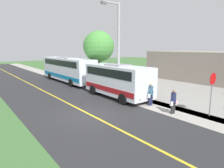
{
  "coord_description": "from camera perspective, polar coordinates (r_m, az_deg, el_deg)",
  "views": [
    {
      "loc": [
        6.55,
        11.08,
        4.45
      ],
      "look_at": [
        -3.5,
        -2.05,
        1.4
      ],
      "focal_mm": 31.69,
      "sensor_mm": 36.0,
      "label": 1
    }
  ],
  "objects": [
    {
      "name": "road_centre_line",
      "position": [
        13.62,
        -6.54,
        -8.66
      ],
      "size": [
        0.16,
        100.0,
        0.0
      ],
      "primitive_type": "cube",
      "color": "gold",
      "rests_on": "ground"
    },
    {
      "name": "road_surface",
      "position": [
        13.62,
        -6.54,
        -8.68
      ],
      "size": [
        8.0,
        100.0,
        0.01
      ],
      "primitive_type": "cube",
      "color": "#28282B",
      "rests_on": "ground"
    },
    {
      "name": "shuttle_bus_front",
      "position": [
        17.82,
        1.62,
        1.39
      ],
      "size": [
        2.73,
        7.19,
        2.99
      ],
      "color": "silver",
      "rests_on": "ground"
    },
    {
      "name": "sidewalk",
      "position": [
        16.75,
        8.96,
        -5.08
      ],
      "size": [
        2.4,
        100.0,
        0.01
      ],
      "primitive_type": "cube",
      "color": "#9E9991",
      "rests_on": "ground"
    },
    {
      "name": "tree_curbside",
      "position": [
        25.18,
        -3.85,
        10.73
      ],
      "size": [
        3.88,
        3.88,
        6.54
      ],
      "color": "#4C3826",
      "rests_on": "ground"
    },
    {
      "name": "street_light_pole",
      "position": [
        18.16,
        1.62,
        10.88
      ],
      "size": [
        1.97,
        0.24,
        8.35
      ],
      "color": "#9E9EA3",
      "rests_on": "ground"
    },
    {
      "name": "pedestrian_with_bags",
      "position": [
        14.04,
        17.29,
        -4.66
      ],
      "size": [
        0.72,
        0.34,
        1.68
      ],
      "color": "#262628",
      "rests_on": "ground"
    },
    {
      "name": "ground_plane",
      "position": [
        13.62,
        -6.54,
        -8.69
      ],
      "size": [
        120.0,
        120.0,
        0.0
      ],
      "primitive_type": "plane",
      "color": "#3D6633"
    },
    {
      "name": "stop_sign",
      "position": [
        14.2,
        26.9,
        -0.78
      ],
      "size": [
        0.76,
        0.07,
        2.88
      ],
      "color": "slate",
      "rests_on": "ground"
    },
    {
      "name": "pedestrian_waiting",
      "position": [
        15.61,
        11.14,
        -2.72
      ],
      "size": [
        0.72,
        0.34,
        1.76
      ],
      "color": "#1E2347",
      "rests_on": "ground"
    },
    {
      "name": "parking_lot_surface",
      "position": [
        21.07,
        28.81,
        -3.05
      ],
      "size": [
        14.0,
        36.0,
        0.01
      ],
      "primitive_type": "cube",
      "color": "gray",
      "rests_on": "ground"
    },
    {
      "name": "transit_bus_rear",
      "position": [
        26.58,
        -12.76,
        4.4
      ],
      "size": [
        2.59,
        11.09,
        3.22
      ],
      "color": "silver",
      "rests_on": "ground"
    }
  ]
}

